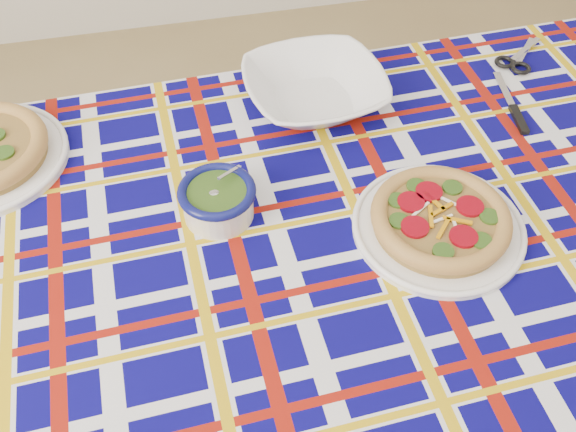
{
  "coord_description": "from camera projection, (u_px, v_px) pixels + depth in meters",
  "views": [
    {
      "loc": [
        0.05,
        -0.4,
        1.45
      ],
      "look_at": [
        0.19,
        0.25,
        0.71
      ],
      "focal_mm": 40.0,
      "sensor_mm": 36.0,
      "label": 1
    }
  ],
  "objects": [
    {
      "name": "dining_table",
      "position": [
        323.0,
        266.0,
        1.04
      ],
      "size": [
        1.48,
        0.96,
        0.68
      ],
      "rotation": [
        0.0,
        0.0,
        0.03
      ],
      "color": "brown",
      "rests_on": "floor"
    },
    {
      "name": "tablecloth",
      "position": [
        323.0,
        258.0,
        1.02
      ],
      "size": [
        1.51,
        0.99,
        0.1
      ],
      "primitive_type": null,
      "rotation": [
        0.0,
        0.0,
        0.03
      ],
      "color": "#080558",
      "rests_on": "dining_table"
    },
    {
      "name": "main_focaccia_plate",
      "position": [
        440.0,
        219.0,
        0.98
      ],
      "size": [
        0.29,
        0.29,
        0.05
      ],
      "primitive_type": null,
      "rotation": [
        0.0,
        0.0,
        0.04
      ],
      "color": "olive",
      "rests_on": "tablecloth"
    },
    {
      "name": "pesto_bowl",
      "position": [
        218.0,
        198.0,
        1.0
      ],
      "size": [
        0.14,
        0.14,
        0.07
      ],
      "primitive_type": null,
      "rotation": [
        0.0,
        0.0,
        0.18
      ],
      "color": "#233E11",
      "rests_on": "tablecloth"
    },
    {
      "name": "serving_bowl",
      "position": [
        315.0,
        90.0,
        1.19
      ],
      "size": [
        0.28,
        0.28,
        0.06
      ],
      "primitive_type": "imported",
      "rotation": [
        0.0,
        0.0,
        0.08
      ],
      "color": "white",
      "rests_on": "tablecloth"
    },
    {
      "name": "table_knife",
      "position": [
        505.0,
        91.0,
        1.23
      ],
      "size": [
        0.05,
        0.2,
        0.01
      ],
      "primitive_type": null,
      "rotation": [
        0.0,
        0.0,
        1.42
      ],
      "color": "silver",
      "rests_on": "tablecloth"
    },
    {
      "name": "kitchen_scissors",
      "position": [
        525.0,
        50.0,
        1.31
      ],
      "size": [
        0.17,
        0.17,
        0.01
      ],
      "primitive_type": null,
      "rotation": [
        0.0,
        0.0,
        0.72
      ],
      "color": "silver",
      "rests_on": "tablecloth"
    }
  ]
}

